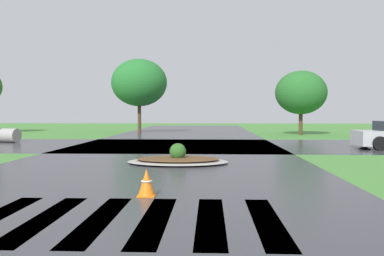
# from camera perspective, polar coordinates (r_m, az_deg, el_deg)

# --- Properties ---
(asphalt_roadway) EXTENTS (10.43, 80.00, 0.01)m
(asphalt_roadway) POSITION_cam_1_polar(r_m,az_deg,el_deg) (13.57, -5.22, -5.21)
(asphalt_roadway) COLOR #35353A
(asphalt_roadway) RESTS_ON ground
(asphalt_cross_road) EXTENTS (90.00, 9.38, 0.01)m
(asphalt_cross_road) POSITION_cam_1_polar(r_m,az_deg,el_deg) (22.42, -2.19, -2.27)
(asphalt_cross_road) COLOR #35353A
(asphalt_cross_road) RESTS_ON ground
(crosswalk_stripes) EXTENTS (5.85, 3.30, 0.01)m
(crosswalk_stripes) POSITION_cam_1_polar(r_m,az_deg,el_deg) (7.37, -11.98, -11.57)
(crosswalk_stripes) COLOR white
(crosswalk_stripes) RESTS_ON ground
(median_island) EXTENTS (3.40, 2.39, 0.68)m
(median_island) POSITION_cam_1_polar(r_m,az_deg,el_deg) (14.68, -1.87, -4.17)
(median_island) COLOR #9E9B93
(median_island) RESTS_ON ground
(traffic_cone) EXTENTS (0.37, 0.37, 0.57)m
(traffic_cone) POSITION_cam_1_polar(r_m,az_deg,el_deg) (9.06, -6.00, -7.21)
(traffic_cone) COLOR orange
(traffic_cone) RESTS_ON ground
(background_treeline) EXTENTS (43.32, 6.13, 5.92)m
(background_treeline) POSITION_cam_1_polar(r_m,az_deg,el_deg) (33.86, 6.19, 5.50)
(background_treeline) COLOR #4C3823
(background_treeline) RESTS_ON ground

